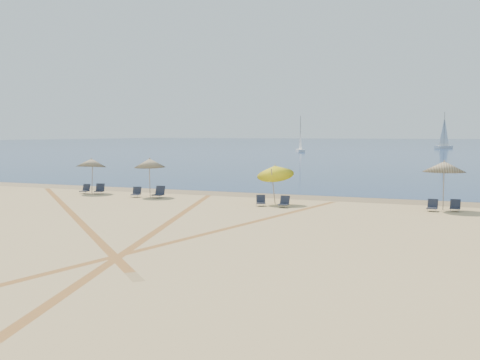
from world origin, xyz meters
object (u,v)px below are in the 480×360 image
object	(u,v)px
chair_5	(159,193)
chair_4	(136,193)
umbrella_3	(275,170)
chair_3	(100,189)
sailboat_0	(444,137)
chair_8	(432,206)
chair_6	(261,201)
sailboat_1	(300,141)
chair_9	(455,206)
chair_7	(284,202)
umbrella_1	(91,163)
umbrella_2	(150,163)
chair_2	(85,189)
umbrella_4	(444,167)

from	to	relation	value
chair_5	chair_4	bearing A→B (deg)	-176.70
umbrella_3	chair_3	size ratio (longest dim) A/B	3.11
chair_4	sailboat_0	size ratio (longest dim) A/B	0.08
chair_4	chair_8	bearing A→B (deg)	-14.60
chair_6	sailboat_1	xyz separation A→B (m)	(-23.19, 89.05, 2.11)
chair_5	chair_9	bearing A→B (deg)	0.11
chair_6	chair_8	bearing A→B (deg)	-13.79
umbrella_3	chair_7	xyz separation A→B (m)	(0.92, -1.17, -1.65)
chair_6	chair_7	size ratio (longest dim) A/B	1.16
umbrella_1	umbrella_3	bearing A→B (deg)	-3.79
umbrella_2	umbrella_3	world-z (taller)	umbrella_3
chair_2	chair_5	size ratio (longest dim) A/B	0.87
chair_7	sailboat_0	size ratio (longest dim) A/B	0.06
chair_9	umbrella_3	bearing A→B (deg)	-174.12
chair_4	sailboat_1	bearing A→B (deg)	83.92
sailboat_0	umbrella_4	bearing A→B (deg)	-60.07
umbrella_2	chair_2	bearing A→B (deg)	179.85
chair_6	sailboat_1	distance (m)	92.05
chair_2	chair_5	bearing A→B (deg)	-8.85
sailboat_0	chair_4	bearing A→B (deg)	-68.17
chair_4	chair_5	size ratio (longest dim) A/B	1.00
umbrella_2	chair_2	world-z (taller)	umbrella_2
umbrella_1	chair_3	xyz separation A→B (m)	(0.74, -0.14, -1.74)
chair_6	chair_8	distance (m)	9.05
chair_4	chair_6	size ratio (longest dim) A/B	1.02
chair_3	chair_7	distance (m)	13.58
umbrella_2	chair_6	size ratio (longest dim) A/B	3.40
chair_2	sailboat_0	world-z (taller)	sailboat_0
umbrella_4	chair_3	size ratio (longest dim) A/B	3.22
chair_5	chair_8	world-z (taller)	chair_5
chair_3	chair_9	bearing A→B (deg)	-20.79
chair_4	chair_8	xyz separation A→B (m)	(17.72, 0.25, -0.01)
umbrella_4	chair_4	xyz separation A→B (m)	(-18.21, -0.87, -2.00)
umbrella_3	umbrella_2	bearing A→B (deg)	176.16
umbrella_1	chair_4	world-z (taller)	umbrella_1
chair_5	chair_2	bearing A→B (deg)	174.57
umbrella_2	chair_6	xyz separation A→B (m)	(8.09, -1.63, -1.88)
chair_2	sailboat_0	xyz separation A→B (m)	(17.83, 128.06, 2.66)
umbrella_1	chair_9	world-z (taller)	umbrella_1
chair_4	umbrella_4	bearing A→B (deg)	-12.65
umbrella_4	chair_6	size ratio (longest dim) A/B	3.59
chair_9	sailboat_0	size ratio (longest dim) A/B	0.06
umbrella_4	chair_2	distance (m)	22.64
chair_2	chair_6	world-z (taller)	chair_2
umbrella_2	umbrella_4	bearing A→B (deg)	1.15
chair_3	chair_9	xyz separation A→B (m)	(22.10, -0.06, -0.03)
chair_4	chair_6	world-z (taller)	chair_4
umbrella_1	umbrella_2	size ratio (longest dim) A/B	0.96
umbrella_1	sailboat_1	world-z (taller)	sailboat_1
chair_2	chair_4	size ratio (longest dim) A/B	0.87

